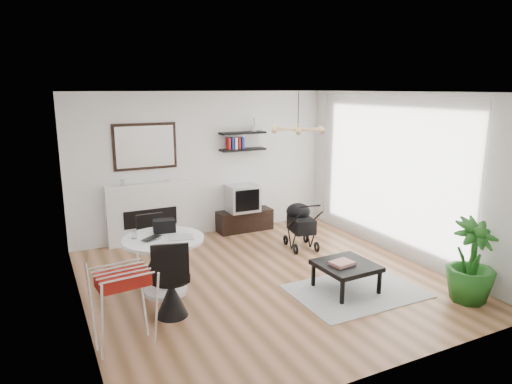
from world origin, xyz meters
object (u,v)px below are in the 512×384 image
tv_console (245,220)px  stroller (300,227)px  dining_table (164,257)px  drying_rack (124,307)px  potted_plant (472,261)px  coffee_table (346,266)px  fireplace (149,206)px  crt_tv (242,198)px

tv_console → stroller: (0.47, -1.31, 0.17)m
tv_console → stroller: size_ratio=1.26×
dining_table → tv_console: bearing=43.9°
dining_table → drying_rack: size_ratio=1.20×
potted_plant → coffee_table: bearing=142.5°
drying_rack → potted_plant: bearing=-17.6°
coffee_table → potted_plant: 1.61m
coffee_table → potted_plant: size_ratio=0.70×
stroller → coffee_table: bearing=-91.7°
tv_console → drying_rack: bearing=-132.2°
potted_plant → fireplace: bearing=127.3°
crt_tv → stroller: crt_tv is taller
crt_tv → fireplace: bearing=175.9°
crt_tv → drying_rack: size_ratio=0.65×
stroller → coffee_table: stroller is taller
drying_rack → potted_plant: potted_plant is taller
tv_console → stroller: stroller is taller
fireplace → coffee_table: size_ratio=2.79×
crt_tv → dining_table: 2.97m
dining_table → potted_plant: size_ratio=0.98×
drying_rack → potted_plant: (4.28, -0.87, 0.08)m
tv_console → crt_tv: 0.47m
drying_rack → coffee_table: 3.02m
crt_tv → stroller: 1.44m
crt_tv → drying_rack: 4.31m
tv_console → dining_table: (-2.17, -2.09, 0.32)m
stroller → coffee_table: 1.84m
coffee_table → stroller: bearing=78.4°
fireplace → stroller: bearing=-31.9°
drying_rack → stroller: drying_rack is taller
coffee_table → fireplace: bearing=120.9°
fireplace → tv_console: (1.84, -0.12, -0.48)m
dining_table → coffee_table: (2.27, -1.03, -0.17)m
coffee_table → crt_tv: bearing=92.9°
fireplace → potted_plant: bearing=-52.7°
dining_table → coffee_table: bearing=-24.3°
stroller → dining_table: bearing=-153.7°
coffee_table → drying_rack: bearing=-178.0°
fireplace → drying_rack: fireplace is taller
potted_plant → tv_console: bearing=108.4°
fireplace → potted_plant: 5.29m
crt_tv → stroller: bearing=-68.1°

